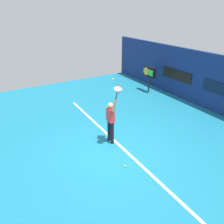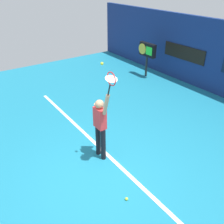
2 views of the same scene
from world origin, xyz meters
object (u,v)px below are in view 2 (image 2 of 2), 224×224
(tennis_player, at_px, (100,124))
(scoreboard_clock, at_px, (147,51))
(tennis_ball, at_px, (102,64))
(spare_ball, at_px, (127,199))
(tennis_racket, at_px, (111,80))

(tennis_player, height_order, scoreboard_clock, tennis_player)
(tennis_ball, xyz_separation_m, spare_ball, (1.37, -0.31, -2.62))
(tennis_player, distance_m, spare_ball, 1.89)
(tennis_ball, distance_m, spare_ball, 2.97)
(tennis_ball, relative_size, scoreboard_clock, 0.04)
(tennis_racket, distance_m, spare_ball, 2.59)
(tennis_racket, xyz_separation_m, spare_ball, (1.09, -0.35, -2.32))
(tennis_player, distance_m, scoreboard_clock, 6.25)
(scoreboard_clock, xyz_separation_m, spare_ball, (5.35, -5.33, -1.18))
(tennis_racket, bearing_deg, scoreboard_clock, 130.55)
(tennis_ball, relative_size, spare_ball, 1.00)
(tennis_player, bearing_deg, tennis_ball, -11.76)
(tennis_ball, xyz_separation_m, scoreboard_clock, (-3.98, 5.02, -1.44))
(tennis_player, bearing_deg, tennis_racket, -0.50)
(tennis_racket, bearing_deg, spare_ball, -17.80)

